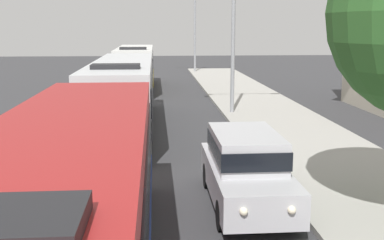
% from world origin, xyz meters
% --- Properties ---
extents(bus_lead, '(2.58, 12.12, 3.21)m').
position_xyz_m(bus_lead, '(-1.30, 11.44, 1.69)').
color(bus_lead, maroon).
rests_on(bus_lead, ground_plane).
extents(bus_second_in_line, '(2.58, 12.38, 3.21)m').
position_xyz_m(bus_second_in_line, '(-1.30, 25.55, 1.69)').
color(bus_second_in_line, silver).
rests_on(bus_second_in_line, ground_plane).
extents(bus_middle, '(2.58, 10.58, 3.21)m').
position_xyz_m(bus_middle, '(-1.30, 39.48, 1.69)').
color(bus_middle, silver).
rests_on(bus_middle, ground_plane).
extents(white_suv, '(1.86, 4.84, 1.90)m').
position_xyz_m(white_suv, '(2.40, 16.04, 1.03)').
color(white_suv, '#B7B7BC').
rests_on(white_suv, ground_plane).
extents(streetlamp_mid, '(5.03, 0.28, 8.37)m').
position_xyz_m(streetlamp_mid, '(4.10, 28.71, 5.20)').
color(streetlamp_mid, gray).
rests_on(streetlamp_mid, sidewalk).
extents(streetlamp_far, '(6.45, 0.28, 7.70)m').
position_xyz_m(streetlamp_far, '(4.10, 51.90, 4.94)').
color(streetlamp_far, gray).
rests_on(streetlamp_far, sidewalk).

